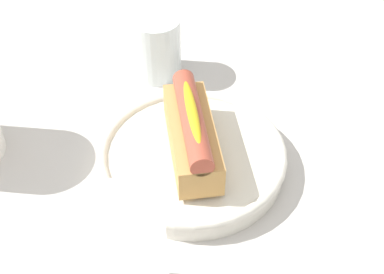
% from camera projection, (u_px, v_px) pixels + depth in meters
% --- Properties ---
extents(ground_plane, '(2.40, 2.40, 0.00)m').
position_uv_depth(ground_plane, '(204.00, 183.00, 0.66)').
color(ground_plane, beige).
extents(serving_bowl, '(0.23, 0.23, 0.03)m').
position_uv_depth(serving_bowl, '(192.00, 157.00, 0.66)').
color(serving_bowl, silver).
rests_on(serving_bowl, ground_plane).
extents(hotdog_front, '(0.15, 0.06, 0.06)m').
position_uv_depth(hotdog_front, '(192.00, 132.00, 0.64)').
color(hotdog_front, tan).
rests_on(hotdog_front, serving_bowl).
extents(water_glass, '(0.07, 0.07, 0.09)m').
position_uv_depth(water_glass, '(157.00, 49.00, 0.78)').
color(water_glass, white).
rests_on(water_glass, ground_plane).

